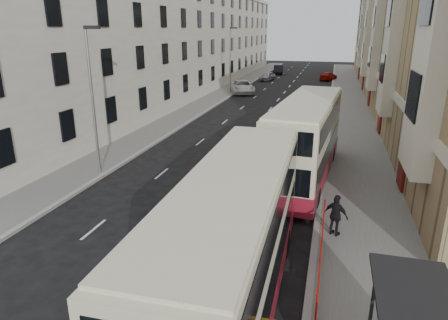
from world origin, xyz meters
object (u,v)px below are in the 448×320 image
(double_decker_front, at_px, (234,245))
(pedestrian_far, at_px, (336,215))
(car_red, at_px, (328,76))
(white_van, at_px, (242,87))
(car_dark, at_px, (278,70))
(street_lamp_far, at_px, (231,57))
(double_decker_rear, at_px, (306,140))
(street_lamp_near, at_px, (93,94))
(car_silver, at_px, (267,76))

(double_decker_front, height_order, pedestrian_far, double_decker_front)
(double_decker_front, xyz_separation_m, car_red, (1.32, 57.98, -1.57))
(white_van, bearing_deg, car_dark, 66.91)
(car_red, bearing_deg, double_decker_front, 106.47)
(double_decker_front, bearing_deg, white_van, 101.55)
(street_lamp_far, relative_size, double_decker_rear, 0.70)
(street_lamp_near, bearing_deg, white_van, 87.92)
(double_decker_front, xyz_separation_m, double_decker_rear, (1.12, 11.63, 0.05))
(street_lamp_far, bearing_deg, double_decker_front, -75.45)
(street_lamp_far, height_order, car_dark, street_lamp_far)
(white_van, xyz_separation_m, car_dark, (1.28, 24.39, -0.05))
(street_lamp_near, distance_m, pedestrian_far, 14.16)
(double_decker_rear, distance_m, car_dark, 54.57)
(double_decker_rear, height_order, car_silver, double_decker_rear)
(double_decker_front, xyz_separation_m, car_silver, (-8.16, 54.96, -1.55))
(street_lamp_far, height_order, car_silver, street_lamp_far)
(double_decker_rear, bearing_deg, car_dark, 104.15)
(pedestrian_far, relative_size, car_silver, 0.43)
(car_dark, bearing_deg, pedestrian_far, -85.71)
(street_lamp_far, distance_m, car_silver, 16.20)
(white_van, bearing_deg, street_lamp_far, -144.72)
(street_lamp_near, height_order, car_silver, street_lamp_near)
(white_van, height_order, car_red, white_van)
(car_dark, height_order, car_red, car_dark)
(pedestrian_far, bearing_deg, car_dark, -52.90)
(car_silver, relative_size, car_red, 0.88)
(double_decker_rear, bearing_deg, car_silver, 106.83)
(car_red, bearing_deg, pedestrian_far, 109.43)
(street_lamp_far, distance_m, double_decker_front, 40.77)
(car_silver, height_order, car_dark, car_dark)
(street_lamp_near, relative_size, street_lamp_far, 1.00)
(white_van, relative_size, car_silver, 1.51)
(street_lamp_far, bearing_deg, double_decker_rear, -67.76)
(white_van, height_order, car_silver, white_van)
(double_decker_rear, relative_size, car_red, 2.53)
(street_lamp_far, distance_m, double_decker_rear, 30.08)
(car_silver, bearing_deg, double_decker_rear, -63.11)
(car_silver, bearing_deg, street_lamp_near, -77.80)
(street_lamp_near, height_order, car_dark, street_lamp_near)
(street_lamp_far, distance_m, pedestrian_far, 36.68)
(street_lamp_far, relative_size, car_silver, 2.03)
(pedestrian_far, relative_size, car_dark, 0.36)
(double_decker_front, height_order, car_dark, double_decker_front)
(double_decker_rear, height_order, pedestrian_far, double_decker_rear)
(pedestrian_far, distance_m, white_van, 37.68)
(double_decker_rear, relative_size, car_dark, 2.40)
(street_lamp_far, height_order, pedestrian_far, street_lamp_far)
(car_silver, bearing_deg, pedestrian_far, -62.72)
(street_lamp_far, height_order, white_van, street_lamp_far)
(car_silver, xyz_separation_m, car_red, (9.48, 3.02, -0.02))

